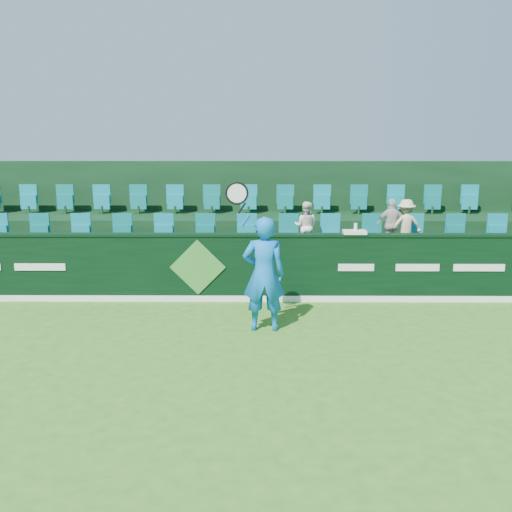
{
  "coord_description": "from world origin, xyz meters",
  "views": [
    {
      "loc": [
        1.22,
        -6.98,
        3.16
      ],
      "look_at": [
        1.15,
        2.8,
        1.15
      ],
      "focal_mm": 40.0,
      "sensor_mm": 36.0,
      "label": 1
    }
  ],
  "objects_px": {
    "spectator_left": "(306,226)",
    "towel": "(354,232)",
    "spectator_right": "(406,225)",
    "drinks_bottle": "(356,228)",
    "spectator_middle": "(392,225)",
    "tennis_player": "(264,273)"
  },
  "relations": [
    {
      "from": "spectator_left",
      "to": "towel",
      "type": "relative_size",
      "value": 2.36
    },
    {
      "from": "spectator_right",
      "to": "drinks_bottle",
      "type": "xyz_separation_m",
      "value": [
        -1.26,
        -1.12,
        0.1
      ]
    },
    {
      "from": "spectator_left",
      "to": "spectator_right",
      "type": "height_order",
      "value": "spectator_right"
    },
    {
      "from": "spectator_middle",
      "to": "towel",
      "type": "bearing_deg",
      "value": 51.43
    },
    {
      "from": "tennis_player",
      "to": "spectator_right",
      "type": "distance_m",
      "value": 4.24
    },
    {
      "from": "drinks_bottle",
      "to": "spectator_left",
      "type": "bearing_deg",
      "value": 128.22
    },
    {
      "from": "spectator_right",
      "to": "tennis_player",
      "type": "bearing_deg",
      "value": 37.77
    },
    {
      "from": "tennis_player",
      "to": "spectator_middle",
      "type": "height_order",
      "value": "tennis_player"
    },
    {
      "from": "spectator_left",
      "to": "spectator_right",
      "type": "xyz_separation_m",
      "value": [
        2.14,
        0.0,
        0.02
      ]
    },
    {
      "from": "towel",
      "to": "drinks_bottle",
      "type": "xyz_separation_m",
      "value": [
        0.02,
        0.0,
        0.07
      ]
    },
    {
      "from": "towel",
      "to": "drinks_bottle",
      "type": "height_order",
      "value": "drinks_bottle"
    },
    {
      "from": "spectator_middle",
      "to": "towel",
      "type": "distance_m",
      "value": 1.49
    },
    {
      "from": "tennis_player",
      "to": "spectator_right",
      "type": "height_order",
      "value": "tennis_player"
    },
    {
      "from": "spectator_right",
      "to": "drinks_bottle",
      "type": "relative_size",
      "value": 5.26
    },
    {
      "from": "spectator_right",
      "to": "drinks_bottle",
      "type": "bearing_deg",
      "value": 35.95
    },
    {
      "from": "tennis_player",
      "to": "spectator_middle",
      "type": "bearing_deg",
      "value": 46.43
    },
    {
      "from": "spectator_right",
      "to": "spectator_middle",
      "type": "bearing_deg",
      "value": -5.75
    },
    {
      "from": "spectator_right",
      "to": "drinks_bottle",
      "type": "distance_m",
      "value": 1.69
    },
    {
      "from": "spectator_middle",
      "to": "spectator_left",
      "type": "bearing_deg",
      "value": 2.63
    },
    {
      "from": "spectator_right",
      "to": "towel",
      "type": "xyz_separation_m",
      "value": [
        -1.28,
        -1.12,
        0.03
      ]
    },
    {
      "from": "tennis_player",
      "to": "spectator_left",
      "type": "height_order",
      "value": "tennis_player"
    },
    {
      "from": "tennis_player",
      "to": "towel",
      "type": "xyz_separation_m",
      "value": [
        1.78,
        1.79,
        0.41
      ]
    }
  ]
}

